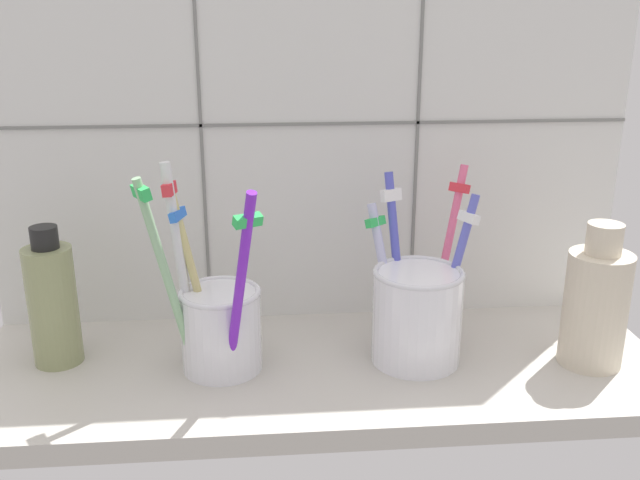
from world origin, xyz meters
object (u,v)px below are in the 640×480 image
Objects in this scene: toothbrush_cup_right at (417,310)px; soap_bottle at (53,303)px; ceramic_vase at (596,304)px; toothbrush_cup_left at (218,321)px.

soap_bottle is at bearing 175.99° from toothbrush_cup_right.
ceramic_vase is at bearing -7.40° from toothbrush_cup_right.
toothbrush_cup_left reaches higher than ceramic_vase.
toothbrush_cup_left is 34.04cm from ceramic_vase.
ceramic_vase is at bearing -2.84° from toothbrush_cup_left.
toothbrush_cup_left is at bearing -178.80° from toothbrush_cup_right.
soap_bottle is at bearing 174.88° from ceramic_vase.
toothbrush_cup_right is (18.09, 0.38, 0.22)cm from toothbrush_cup_left.
toothbrush_cup_right is 33.16cm from soap_bottle.
toothbrush_cup_left reaches higher than soap_bottle.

